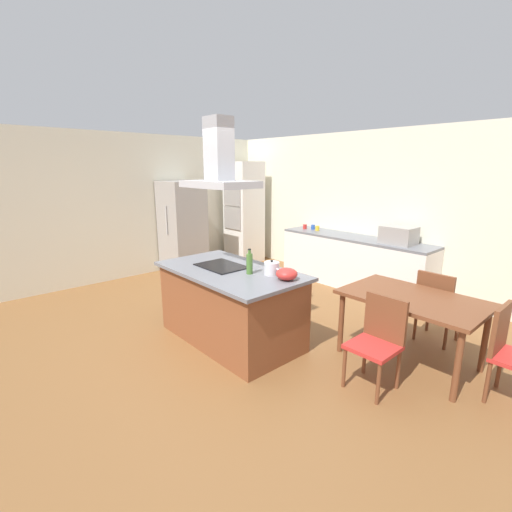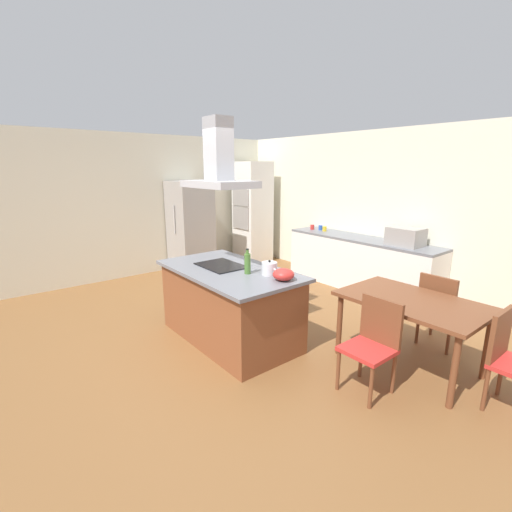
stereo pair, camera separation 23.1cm
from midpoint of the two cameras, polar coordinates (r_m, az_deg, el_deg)
ground at (r=5.56m, az=10.06°, el=-8.30°), size 16.00×16.00×0.00m
wall_back at (r=6.63m, az=20.69°, el=6.69°), size 7.20×0.10×2.70m
wall_left at (r=7.64m, az=-12.13°, el=8.11°), size 0.10×8.80×2.70m
kitchen_island at (r=4.44m, az=-2.71°, el=-7.61°), size 1.84×1.03×0.90m
cooktop at (r=4.43m, az=-4.05°, el=-1.52°), size 0.60×0.44×0.01m
tea_kettle at (r=4.04m, az=3.79°, el=-2.01°), size 0.23×0.17×0.17m
olive_oil_bottle at (r=4.07m, az=0.27°, el=-1.15°), size 0.07×0.07×0.29m
mixing_bowl at (r=3.87m, az=6.09°, el=-2.93°), size 0.23×0.23×0.13m
back_counter at (r=6.57m, az=17.04°, el=-1.09°), size 2.77×0.62×0.90m
countertop_microwave at (r=6.05m, az=23.64°, el=2.83°), size 0.50×0.38×0.28m
coffee_mug_red at (r=7.13m, az=9.84°, el=4.53°), size 0.08×0.08×0.09m
coffee_mug_blue at (r=7.10m, az=11.12°, el=4.44°), size 0.08×0.08×0.09m
coffee_mug_yellow at (r=6.97m, az=11.76°, el=4.24°), size 0.08×0.08×0.09m
wall_oven_stack at (r=8.10m, az=0.27°, el=6.96°), size 0.70×0.66×2.20m
refrigerator at (r=7.34m, az=-9.45°, el=4.54°), size 0.80×0.73×1.82m
dining_table at (r=4.15m, az=24.94°, el=-7.37°), size 1.40×0.90×0.75m
chair_facing_back_wall at (r=4.78m, az=28.36°, el=-7.04°), size 0.42×0.42×0.89m
chair_facing_island at (r=3.67m, az=19.88°, el=-12.39°), size 0.42×0.42×0.89m
chair_at_right_end at (r=3.94m, az=36.87°, el=-12.56°), size 0.42×0.42×0.89m
range_hood at (r=4.27m, az=-4.33°, el=14.15°), size 0.90×0.55×0.78m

